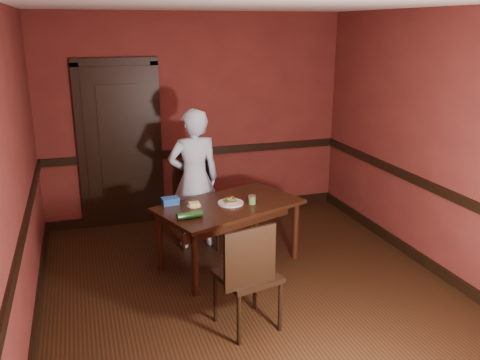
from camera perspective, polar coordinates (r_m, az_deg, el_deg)
floor at (r=5.14m, az=1.22°, el=-12.36°), size 4.00×4.50×0.01m
ceiling at (r=4.49m, az=1.44°, el=19.26°), size 4.00×4.50×0.01m
wall_back at (r=6.76m, az=-4.96°, el=6.91°), size 4.00×0.02×2.70m
wall_front at (r=2.74m, az=17.08°, el=-9.11°), size 4.00×0.02×2.70m
wall_left at (r=4.43m, az=-23.95°, el=0.16°), size 0.02×4.50×2.70m
wall_right at (r=5.60m, az=21.09°, el=3.76°), size 0.02×4.50×2.70m
dado_back at (r=6.83m, az=-4.83°, el=3.18°), size 4.00×0.03×0.10m
dado_left at (r=4.57m, az=-23.09°, el=-5.23°), size 0.03×4.50×0.10m
dado_right at (r=5.70m, az=20.50°, el=-0.65°), size 0.03×4.50×0.10m
baseboard_back at (r=7.08m, az=-4.67°, el=-3.44°), size 4.00×0.03×0.12m
baseboard_left at (r=4.93m, az=-21.94°, el=-14.34°), size 0.03×4.50×0.12m
baseboard_right at (r=6.00m, az=19.67°, el=-8.32°), size 0.03×4.50×0.12m
door at (r=6.63m, az=-13.30°, el=4.05°), size 1.05×0.07×2.20m
dining_table at (r=5.53m, az=-1.21°, el=-6.13°), size 1.70×1.31×0.70m
chair_far at (r=6.01m, az=-4.29°, el=-2.77°), size 0.60×0.60×0.99m
chair_near at (r=4.38m, az=0.83°, el=-10.47°), size 0.56×0.56×1.00m
person at (r=5.88m, az=-5.16°, el=0.10°), size 0.61×0.41×1.64m
sandwich_plate at (r=5.40m, az=-1.06°, el=-2.49°), size 0.28×0.28×0.07m
sauce_jar at (r=5.40m, az=1.37°, el=-2.20°), size 0.08×0.08×0.10m
cheese_saucer at (r=5.35m, az=-5.19°, el=-2.77°), size 0.15×0.15×0.05m
food_tub at (r=5.43m, az=-7.83°, el=-2.35°), size 0.19×0.14×0.08m
wrapped_veg at (r=5.01m, az=-5.68°, el=-3.96°), size 0.26×0.10×0.07m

